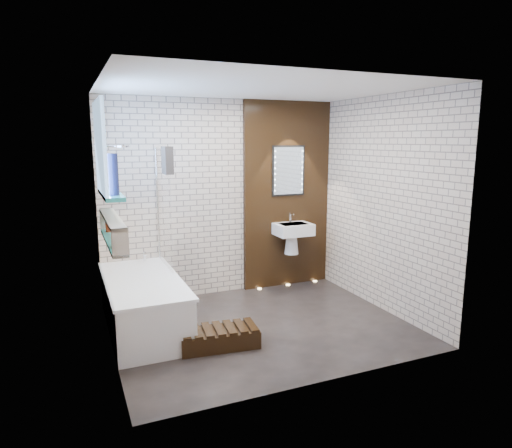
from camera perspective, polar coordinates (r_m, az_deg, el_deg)
name	(u,v)px	position (r m, az deg, el deg)	size (l,w,h in m)	color
ground	(261,326)	(5.23, 0.66, -12.76)	(3.20, 3.20, 0.00)	black
room_shell	(261,213)	(4.87, 0.69, 1.44)	(3.24, 3.20, 2.60)	#B5A190
walnut_panel	(287,195)	(6.41, 3.92, 3.61)	(1.30, 0.06, 2.60)	black
clerestory_window	(102,157)	(4.77, -18.80, 7.95)	(0.18, 1.00, 0.94)	#7FADE0
display_niche	(113,230)	(4.65, -17.62, -0.74)	(0.14, 1.30, 0.26)	teal
bathtub	(143,304)	(5.22, -14.01, -9.72)	(0.79, 1.74, 0.70)	white
bath_screen	(164,208)	(5.46, -11.53, 2.00)	(0.01, 0.78, 1.40)	white
towel	(167,160)	(5.12, -11.10, 7.88)	(0.09, 0.23, 0.30)	#292321
shower_head	(122,146)	(5.39, -16.48, 9.37)	(0.18, 0.18, 0.02)	silver
washbasin	(293,233)	(6.32, 4.66, -1.20)	(0.50, 0.36, 0.58)	white
led_mirror	(288,171)	(6.34, 4.11, 6.71)	(0.50, 0.02, 0.70)	black
walnut_step	(219,338)	(4.75, -4.69, -14.17)	(0.79, 0.35, 0.18)	black
niche_bottles	(112,231)	(4.77, -17.73, -0.89)	(0.06, 0.84, 0.16)	#AD471A
sill_vases	(113,175)	(4.51, -17.53, 5.96)	(0.09, 0.09, 0.40)	#131734
floor_uplights	(288,285)	(6.63, 4.05, -7.64)	(0.96, 0.06, 0.01)	#FFD899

